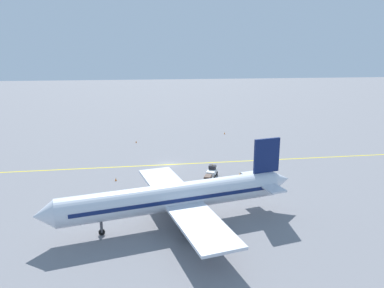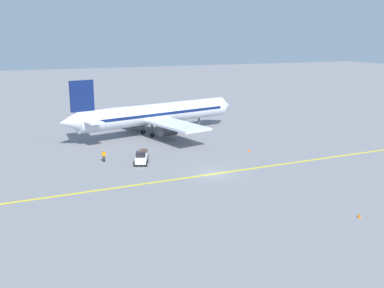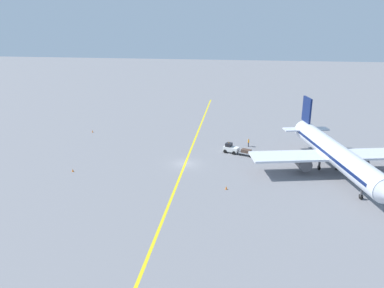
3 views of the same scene
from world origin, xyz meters
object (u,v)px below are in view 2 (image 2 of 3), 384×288
(baggage_cart_trailing, at_px, (143,153))
(traffic_cone_mid_apron, at_px, (249,150))
(baggage_tug_white, at_px, (141,158))
(ground_crew_worker, at_px, (104,156))
(traffic_cone_near_nose, at_px, (359,215))
(airplane_at_gate, at_px, (155,114))

(baggage_cart_trailing, xyz_separation_m, traffic_cone_mid_apron, (2.69, 16.17, -0.49))
(baggage_tug_white, relative_size, ground_crew_worker, 1.99)
(ground_crew_worker, bearing_deg, traffic_cone_mid_apron, 82.08)
(ground_crew_worker, bearing_deg, traffic_cone_near_nose, 32.26)
(traffic_cone_near_nose, relative_size, traffic_cone_mid_apron, 1.00)
(baggage_tug_white, height_order, traffic_cone_mid_apron, baggage_tug_white)
(baggage_tug_white, bearing_deg, traffic_cone_mid_apron, 91.23)
(baggage_tug_white, bearing_deg, ground_crew_worker, -127.25)
(baggage_tug_white, bearing_deg, baggage_cart_trailing, 158.16)
(traffic_cone_near_nose, bearing_deg, baggage_cart_trailing, -155.98)
(baggage_tug_white, xyz_separation_m, traffic_cone_near_nose, (26.55, 14.43, -0.63))
(airplane_at_gate, height_order, baggage_tug_white, airplane_at_gate)
(ground_crew_worker, bearing_deg, airplane_at_gate, 139.36)
(airplane_at_gate, distance_m, ground_crew_worker, 19.23)
(ground_crew_worker, relative_size, traffic_cone_near_nose, 3.05)
(baggage_tug_white, bearing_deg, airplane_at_gate, 156.14)
(airplane_at_gate, height_order, traffic_cone_mid_apron, airplane_at_gate)
(airplane_at_gate, bearing_deg, ground_crew_worker, -40.64)
(airplane_at_gate, relative_size, traffic_cone_mid_apron, 63.96)
(baggage_cart_trailing, distance_m, ground_crew_worker, 5.73)
(traffic_cone_near_nose, bearing_deg, airplane_at_gate, -171.63)
(airplane_at_gate, relative_size, ground_crew_worker, 20.94)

